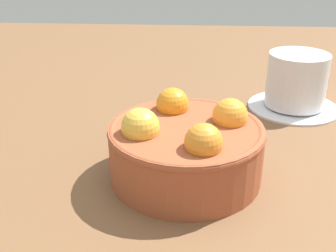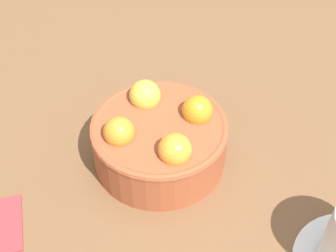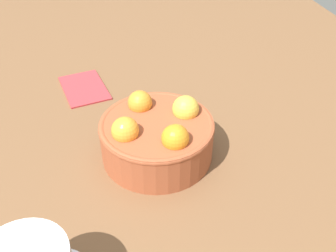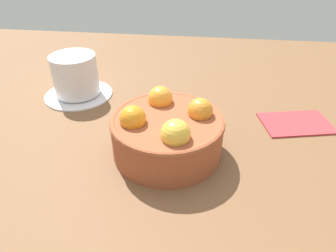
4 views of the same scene
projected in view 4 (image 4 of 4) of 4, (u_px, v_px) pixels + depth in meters
The scene contains 4 objects.
ground_plane at pixel (167, 161), 47.14cm from camera, with size 157.24×113.85×4.15cm, color brown.
terracotta_bowl at pixel (167, 131), 43.92cm from camera, with size 16.42×16.42×8.54cm.
coffee_cup at pixel (76, 78), 58.93cm from camera, with size 13.36×13.36×8.38cm.
folded_napkin at pixel (296, 123), 52.08cm from camera, with size 11.64×7.51×0.60cm, color #B23338.
Camera 4 is at (-4.73, 35.74, 28.81)cm, focal length 32.24 mm.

